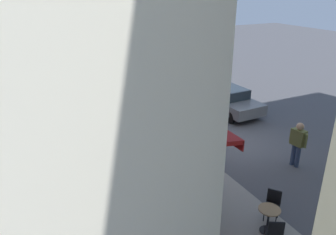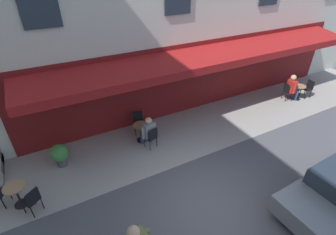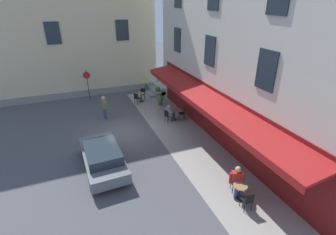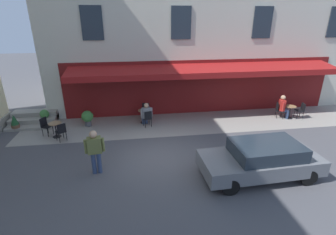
{
  "view_description": "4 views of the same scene",
  "coord_description": "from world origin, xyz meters",
  "px_view_note": "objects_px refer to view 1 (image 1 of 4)",
  "views": [
    {
      "loc": [
        10.32,
        -8.3,
        6.43
      ],
      "look_at": [
        -1.91,
        -2.27,
        0.89
      ],
      "focal_mm": 35.44,
      "sensor_mm": 36.0,
      "label": 1
    },
    {
      "loc": [
        3.34,
        3.73,
        6.17
      ],
      "look_at": [
        -0.16,
        -2.9,
        1.35
      ],
      "focal_mm": 26.64,
      "sensor_mm": 36.0,
      "label": 2
    },
    {
      "loc": [
        -14.46,
        2.76,
        7.93
      ],
      "look_at": [
        -1.65,
        -2.37,
        1.39
      ],
      "focal_mm": 26.84,
      "sensor_mm": 36.0,
      "label": 3
    },
    {
      "loc": [
        1.09,
        9.25,
        5.53
      ],
      "look_at": [
        -0.52,
        -1.94,
        0.97
      ],
      "focal_mm": 26.9,
      "sensor_mm": 36.0,
      "label": 4
    }
  ],
  "objects_px": {
    "cafe_chair_black_by_window": "(273,202)",
    "potted_plant_entrance_right": "(206,201)",
    "parked_car_grey": "(225,98)",
    "walking_pedestrian_in_olive": "(298,141)",
    "cafe_table_near_entrance": "(162,157)",
    "cafe_chair_black_near_door": "(107,88)",
    "seated_patron_in_red": "(108,91)",
    "cafe_chair_black_back_row": "(109,95)",
    "seated_companion_in_grey": "(170,148)",
    "cafe_chair_black_corner_right": "(145,158)",
    "cafe_table_mid_terrace": "(269,217)",
    "cafe_table_streetside": "(109,92)",
    "cafe_chair_black_under_awning": "(174,150)",
    "cafe_chair_black_kerbside": "(275,231)"
  },
  "relations": [
    {
      "from": "cafe_table_mid_terrace",
      "to": "seated_companion_in_grey",
      "type": "height_order",
      "value": "seated_companion_in_grey"
    },
    {
      "from": "cafe_table_streetside",
      "to": "cafe_chair_black_by_window",
      "type": "bearing_deg",
      "value": 5.34
    },
    {
      "from": "seated_companion_in_grey",
      "to": "walking_pedestrian_in_olive",
      "type": "relative_size",
      "value": 0.74
    },
    {
      "from": "cafe_chair_black_by_window",
      "to": "potted_plant_entrance_right",
      "type": "xyz_separation_m",
      "value": [
        -0.95,
        -1.68,
        -0.05
      ]
    },
    {
      "from": "cafe_chair_black_by_window",
      "to": "cafe_chair_black_near_door",
      "type": "xyz_separation_m",
      "value": [
        -12.99,
        -1.08,
        0.0
      ]
    },
    {
      "from": "cafe_chair_black_corner_right",
      "to": "cafe_table_mid_terrace",
      "type": "relative_size",
      "value": 1.21
    },
    {
      "from": "cafe_chair_black_near_door",
      "to": "seated_companion_in_grey",
      "type": "xyz_separation_m",
      "value": [
        8.91,
        -0.2,
        0.15
      ]
    },
    {
      "from": "potted_plant_entrance_right",
      "to": "parked_car_grey",
      "type": "relative_size",
      "value": 0.2
    },
    {
      "from": "cafe_table_streetside",
      "to": "cafe_chair_black_near_door",
      "type": "relative_size",
      "value": 0.82
    },
    {
      "from": "potted_plant_entrance_right",
      "to": "cafe_chair_black_corner_right",
      "type": "bearing_deg",
      "value": -168.86
    },
    {
      "from": "cafe_chair_black_by_window",
      "to": "cafe_table_streetside",
      "type": "bearing_deg",
      "value": -174.66
    },
    {
      "from": "cafe_table_near_entrance",
      "to": "walking_pedestrian_in_olive",
      "type": "distance_m",
      "value": 5.05
    },
    {
      "from": "cafe_chair_black_under_awning",
      "to": "cafe_chair_black_back_row",
      "type": "height_order",
      "value": "same"
    },
    {
      "from": "cafe_chair_black_corner_right",
      "to": "parked_car_grey",
      "type": "bearing_deg",
      "value": 121.55
    },
    {
      "from": "cafe_chair_black_under_awning",
      "to": "parked_car_grey",
      "type": "height_order",
      "value": "parked_car_grey"
    },
    {
      "from": "cafe_chair_black_back_row",
      "to": "seated_patron_in_red",
      "type": "distance_m",
      "value": 0.28
    },
    {
      "from": "cafe_chair_black_corner_right",
      "to": "parked_car_grey",
      "type": "height_order",
      "value": "parked_car_grey"
    },
    {
      "from": "cafe_table_mid_terrace",
      "to": "seated_patron_in_red",
      "type": "relative_size",
      "value": 0.55
    },
    {
      "from": "cafe_chair_black_by_window",
      "to": "cafe_chair_black_corner_right",
      "type": "bearing_deg",
      "value": -150.66
    },
    {
      "from": "cafe_chair_black_under_awning",
      "to": "cafe_chair_black_kerbside",
      "type": "relative_size",
      "value": 1.0
    },
    {
      "from": "cafe_chair_black_by_window",
      "to": "parked_car_grey",
      "type": "xyz_separation_m",
      "value": [
        -7.94,
        3.96,
        0.16
      ]
    },
    {
      "from": "cafe_chair_black_near_door",
      "to": "seated_patron_in_red",
      "type": "relative_size",
      "value": 0.67
    },
    {
      "from": "walking_pedestrian_in_olive",
      "to": "seated_patron_in_red",
      "type": "bearing_deg",
      "value": -157.26
    },
    {
      "from": "cafe_chair_black_by_window",
      "to": "cafe_chair_black_near_door",
      "type": "relative_size",
      "value": 1.0
    },
    {
      "from": "cafe_chair_black_kerbside",
      "to": "cafe_chair_black_near_door",
      "type": "xyz_separation_m",
      "value": [
        -13.92,
        -0.27,
        0.0
      ]
    },
    {
      "from": "cafe_chair_black_near_door",
      "to": "cafe_chair_black_back_row",
      "type": "height_order",
      "value": "same"
    },
    {
      "from": "walking_pedestrian_in_olive",
      "to": "cafe_chair_black_near_door",
      "type": "bearing_deg",
      "value": -160.1
    },
    {
      "from": "seated_patron_in_red",
      "to": "parked_car_grey",
      "type": "bearing_deg",
      "value": 52.49
    },
    {
      "from": "cafe_chair_black_kerbside",
      "to": "cafe_table_streetside",
      "type": "distance_m",
      "value": 13.3
    },
    {
      "from": "cafe_chair_black_corner_right",
      "to": "seated_patron_in_red",
      "type": "relative_size",
      "value": 0.67
    },
    {
      "from": "cafe_chair_black_under_awning",
      "to": "seated_patron_in_red",
      "type": "distance_m",
      "value": 7.84
    },
    {
      "from": "cafe_chair_black_kerbside",
      "to": "potted_plant_entrance_right",
      "type": "relative_size",
      "value": 1.06
    },
    {
      "from": "cafe_table_near_entrance",
      "to": "parked_car_grey",
      "type": "distance_m",
      "value": 6.91
    },
    {
      "from": "parked_car_grey",
      "to": "walking_pedestrian_in_olive",
      "type": "bearing_deg",
      "value": -9.91
    },
    {
      "from": "cafe_chair_black_by_window",
      "to": "cafe_chair_black_kerbside",
      "type": "relative_size",
      "value": 1.0
    },
    {
      "from": "cafe_table_near_entrance",
      "to": "parked_car_grey",
      "type": "bearing_deg",
      "value": 125.19
    },
    {
      "from": "cafe_chair_black_back_row",
      "to": "seated_patron_in_red",
      "type": "height_order",
      "value": "seated_patron_in_red"
    },
    {
      "from": "seated_patron_in_red",
      "to": "walking_pedestrian_in_olive",
      "type": "distance_m",
      "value": 10.87
    },
    {
      "from": "cafe_chair_black_under_awning",
      "to": "cafe_table_streetside",
      "type": "distance_m",
      "value": 8.22
    },
    {
      "from": "cafe_chair_black_back_row",
      "to": "seated_companion_in_grey",
      "type": "relative_size",
      "value": 0.7
    },
    {
      "from": "cafe_table_mid_terrace",
      "to": "parked_car_grey",
      "type": "relative_size",
      "value": 0.17
    },
    {
      "from": "cafe_chair_black_kerbside",
      "to": "cafe_chair_black_near_door",
      "type": "height_order",
      "value": "same"
    },
    {
      "from": "cafe_table_near_entrance",
      "to": "seated_patron_in_red",
      "type": "height_order",
      "value": "seated_patron_in_red"
    },
    {
      "from": "cafe_chair_black_back_row",
      "to": "seated_companion_in_grey",
      "type": "xyz_separation_m",
      "value": [
        7.68,
        0.07,
        0.15
      ]
    },
    {
      "from": "cafe_chair_black_kerbside",
      "to": "cafe_chair_black_near_door",
      "type": "bearing_deg",
      "value": -178.87
    },
    {
      "from": "cafe_chair_black_under_awning",
      "to": "cafe_chair_black_corner_right",
      "type": "height_order",
      "value": "same"
    },
    {
      "from": "cafe_table_mid_terrace",
      "to": "cafe_table_streetside",
      "type": "height_order",
      "value": "same"
    },
    {
      "from": "cafe_chair_black_near_door",
      "to": "potted_plant_entrance_right",
      "type": "xyz_separation_m",
      "value": [
        12.04,
        -0.6,
        -0.05
      ]
    },
    {
      "from": "cafe_table_near_entrance",
      "to": "cafe_chair_black_near_door",
      "type": "xyz_separation_m",
      "value": [
        -9.03,
        0.6,
        0.06
      ]
    },
    {
      "from": "cafe_table_near_entrance",
      "to": "seated_patron_in_red",
      "type": "xyz_separation_m",
      "value": [
        -8.01,
        0.4,
        0.23
      ]
    }
  ]
}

